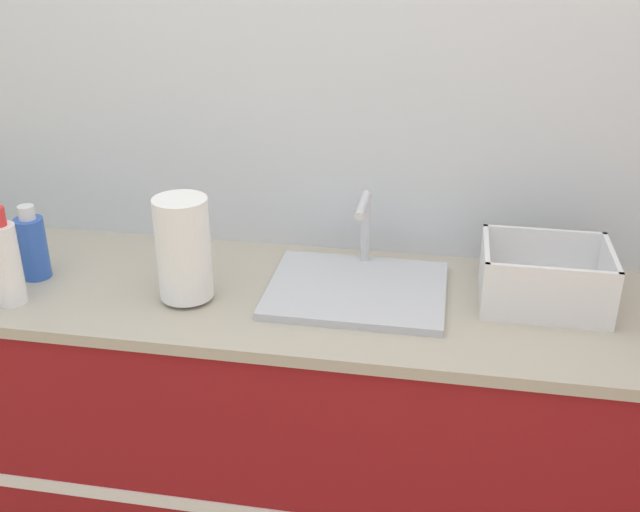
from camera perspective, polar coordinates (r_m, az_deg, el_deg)
name	(u,v)px	position (r m, az deg, el deg)	size (l,w,h in m)	color
wall_back	(321,118)	(2.05, 0.10, 10.45)	(4.64, 0.06, 2.60)	silver
counter_cabinet	(302,439)	(2.16, -1.41, -13.75)	(2.26, 0.59, 0.93)	maroon
sink	(357,286)	(1.90, 2.86, -2.29)	(0.44, 0.36, 0.22)	silver
paper_towel_roll	(184,249)	(1.84, -10.36, 0.50)	(0.13, 0.13, 0.27)	#4C4C51
dish_rack	(544,282)	(1.91, 16.70, -1.92)	(0.30, 0.24, 0.15)	white
bottle_blue	(32,246)	(2.08, -21.07, 0.71)	(0.08, 0.08, 0.20)	#2D56B7
bottle_white_spray	(6,262)	(1.96, -22.81, -0.41)	(0.07, 0.07, 0.25)	white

